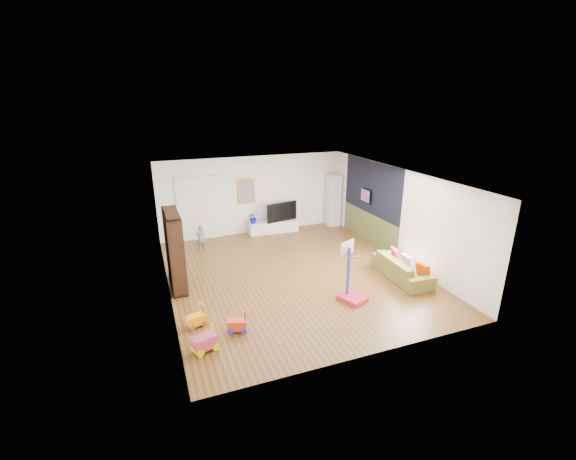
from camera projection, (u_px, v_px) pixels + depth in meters
name	position (u px, v px, depth m)	size (l,w,h in m)	color
floor	(293.00, 274.00, 10.53)	(6.50, 7.50, 0.00)	brown
ceiling	(294.00, 177.00, 9.64)	(6.50, 7.50, 0.00)	white
wall_back	(254.00, 195.00, 13.39)	(6.50, 0.00, 2.70)	white
wall_front	(372.00, 291.00, 6.78)	(6.50, 0.00, 2.70)	white
wall_left	(164.00, 244.00, 8.99)	(0.00, 7.50, 2.70)	white
wall_right	(397.00, 215.00, 11.19)	(0.00, 7.50, 2.70)	white
navy_accent	(371.00, 188.00, 12.25)	(0.01, 3.20, 1.70)	black
olive_wainscot	(369.00, 228.00, 12.69)	(0.01, 3.20, 1.00)	brown
doorway	(199.00, 209.00, 12.81)	(1.45, 0.06, 2.10)	white
painting_back	(247.00, 190.00, 13.21)	(0.62, 0.06, 0.92)	gold
artwork_right	(366.00, 196.00, 12.50)	(0.04, 0.56, 0.46)	#7F3F8C
media_console	(273.00, 227.00, 13.72)	(1.76, 0.44, 0.41)	silver
tall_cabinet	(333.00, 200.00, 14.26)	(0.45, 0.45, 1.93)	silver
bookshelf	(175.00, 250.00, 9.56)	(0.35, 1.34, 1.96)	black
sofa	(402.00, 268.00, 10.23)	(1.93, 0.75, 0.56)	brown
basketball_hoop	(354.00, 273.00, 8.94)	(0.50, 0.61, 1.46)	red
ride_on_yellow	(196.00, 316.00, 8.06)	(0.37, 0.23, 0.50)	#FFA709
ride_on_orange	(237.00, 321.00, 7.88)	(0.38, 0.24, 0.51)	red
ride_on_pink	(204.00, 337.00, 7.27)	(0.46, 0.28, 0.61)	#CC3A56
child	(201.00, 238.00, 11.97)	(0.31, 0.20, 0.85)	slate
tv	(280.00, 211.00, 13.65)	(1.18, 0.16, 0.68)	black
vase_plant	(253.00, 218.00, 13.37)	(0.37, 0.32, 0.41)	#0D1193
pillow_left	(423.00, 270.00, 9.74)	(0.10, 0.37, 0.37)	#A93100
pillow_center	(407.00, 262.00, 10.24)	(0.10, 0.37, 0.37)	silver
pillow_right	(395.00, 254.00, 10.70)	(0.09, 0.36, 0.36)	#C8273F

